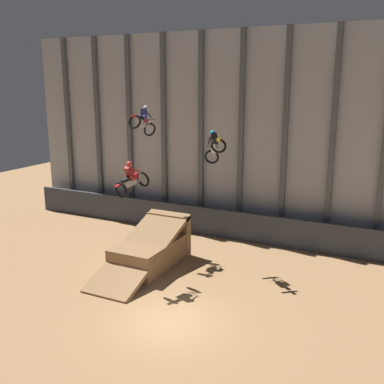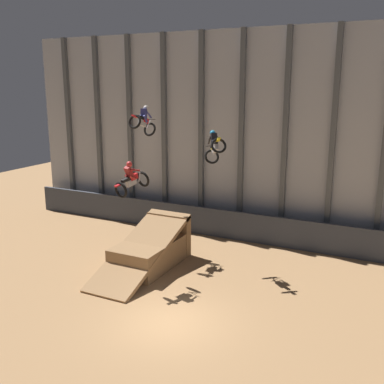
{
  "view_description": "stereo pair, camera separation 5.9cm",
  "coord_description": "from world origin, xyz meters",
  "views": [
    {
      "loc": [
        7.56,
        -13.44,
        8.81
      ],
      "look_at": [
        -1.8,
        5.56,
        3.71
      ],
      "focal_mm": 42.0,
      "sensor_mm": 36.0,
      "label": 1
    },
    {
      "loc": [
        7.61,
        -13.41,
        8.81
      ],
      "look_at": [
        -1.8,
        5.56,
        3.71
      ],
      "focal_mm": 42.0,
      "sensor_mm": 36.0,
      "label": 2
    }
  ],
  "objects": [
    {
      "name": "rider_bike_left_air",
      "position": [
        -4.9,
        6.18,
        6.96
      ],
      "size": [
        0.8,
        1.7,
        1.65
      ],
      "rotation": [
        -0.35,
        0.0,
        -0.04
      ],
      "color": "black"
    },
    {
      "name": "rider_bike_right_air",
      "position": [
        -0.77,
        5.89,
        5.95
      ],
      "size": [
        1.62,
        1.76,
        1.68
      ],
      "rotation": [
        -0.52,
        0.0,
        0.67
      ],
      "color": "black"
    },
    {
      "name": "ground_plane",
      "position": [
        0.0,
        0.0,
        0.0
      ],
      "size": [
        60.0,
        60.0,
        0.0
      ],
      "primitive_type": "plane",
      "color": "#9E754C"
    },
    {
      "name": "rider_bike_center_air",
      "position": [
        -3.39,
        2.74,
        4.7
      ],
      "size": [
        1.04,
        1.87,
        1.57
      ],
      "rotation": [
        0.18,
        0.0,
        -0.21
      ],
      "color": "black"
    },
    {
      "name": "lower_barrier",
      "position": [
        0.0,
        9.92,
        0.84
      ],
      "size": [
        31.36,
        0.2,
        1.69
      ],
      "color": "#383D47",
      "rests_on": "ground_plane"
    },
    {
      "name": "arena_back_wall",
      "position": [
        0.0,
        11.0,
        5.91
      ],
      "size": [
        32.0,
        0.4,
        11.82
      ],
      "color": "#A3A8B2",
      "rests_on": "ground_plane"
    },
    {
      "name": "dirt_ramp",
      "position": [
        -3.54,
        4.56,
        0.78
      ],
      "size": [
        2.37,
        6.12,
        2.36
      ],
      "color": "#966F48",
      "rests_on": "ground_plane"
    }
  ]
}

